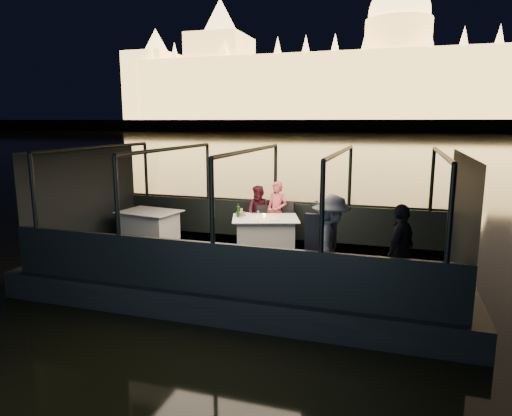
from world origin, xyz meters
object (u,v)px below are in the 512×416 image
(coat_stand, at_px, (319,241))
(passenger_stripe, at_px, (331,245))
(chair_port_left, at_px, (263,224))
(person_woman_coral, at_px, (277,212))
(person_man_maroon, at_px, (259,210))
(dining_table_aft, at_px, (150,225))
(passenger_dark, at_px, (400,247))
(chair_port_right, at_px, (282,226))
(dining_table_central, at_px, (265,234))
(wine_bottle, at_px, (238,211))

(coat_stand, xyz_separation_m, passenger_stripe, (0.19, -0.01, -0.05))
(chair_port_left, distance_m, person_woman_coral, 0.45)
(person_woman_coral, xyz_separation_m, person_man_maroon, (-0.46, 0.06, 0.00))
(dining_table_aft, distance_m, passenger_dark, 6.16)
(chair_port_left, distance_m, chair_port_right, 0.49)
(dining_table_aft, height_order, person_woman_coral, person_woman_coral)
(chair_port_left, relative_size, passenger_dark, 0.55)
(coat_stand, xyz_separation_m, passenger_dark, (1.30, 0.18, -0.05))
(chair_port_left, bearing_deg, dining_table_aft, 179.53)
(dining_table_aft, xyz_separation_m, chair_port_left, (2.67, 0.69, 0.06))
(coat_stand, xyz_separation_m, person_man_maroon, (-1.98, 3.02, -0.15))
(passenger_stripe, bearing_deg, person_woman_coral, 20.66)
(passenger_dark, bearing_deg, dining_table_central, -102.84)
(passenger_stripe, bearing_deg, person_man_maroon, 26.33)
(dining_table_central, bearing_deg, chair_port_right, 72.88)
(dining_table_aft, xyz_separation_m, person_man_maroon, (2.53, 0.85, 0.36))
(coat_stand, height_order, passenger_stripe, passenger_stripe)
(passenger_stripe, relative_size, wine_bottle, 5.59)
(wine_bottle, bearing_deg, coat_stand, -42.89)
(wine_bottle, bearing_deg, person_woman_coral, 55.99)
(person_woman_coral, height_order, person_man_maroon, person_woman_coral)
(person_woman_coral, distance_m, wine_bottle, 1.16)
(dining_table_aft, bearing_deg, person_woman_coral, 14.96)
(person_man_maroon, bearing_deg, wine_bottle, -91.33)
(passenger_stripe, bearing_deg, dining_table_central, 30.11)
(dining_table_aft, xyz_separation_m, wine_bottle, (2.34, -0.16, 0.53))
(person_woman_coral, bearing_deg, chair_port_right, -24.56)
(chair_port_left, relative_size, coat_stand, 0.55)
(dining_table_aft, bearing_deg, person_man_maroon, 18.68)
(person_woman_coral, height_order, passenger_stripe, passenger_stripe)
(passenger_stripe, bearing_deg, passenger_dark, -89.68)
(dining_table_aft, relative_size, coat_stand, 0.87)
(dining_table_central, relative_size, dining_table_aft, 1.04)
(dining_table_aft, distance_m, person_woman_coral, 3.11)
(coat_stand, height_order, passenger_dark, coat_stand)
(wine_bottle, bearing_deg, dining_table_aft, 176.17)
(chair_port_left, xyz_separation_m, person_woman_coral, (0.32, 0.11, 0.30))
(dining_table_aft, relative_size, chair_port_left, 1.60)
(coat_stand, distance_m, passenger_stripe, 0.20)
(dining_table_central, height_order, wine_bottle, wine_bottle)
(coat_stand, bearing_deg, dining_table_central, 126.30)
(chair_port_right, height_order, coat_stand, coat_stand)
(coat_stand, height_order, person_woman_coral, coat_stand)
(chair_port_right, distance_m, coat_stand, 3.17)
(chair_port_left, bearing_deg, passenger_stripe, -69.66)
(chair_port_right, distance_m, passenger_stripe, 3.26)
(chair_port_right, distance_m, passenger_dark, 3.77)
(passenger_stripe, xyz_separation_m, passenger_dark, (1.11, 0.19, 0.00))
(dining_table_central, relative_size, passenger_stripe, 0.85)
(chair_port_left, xyz_separation_m, passenger_stripe, (2.03, -2.87, 0.40))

